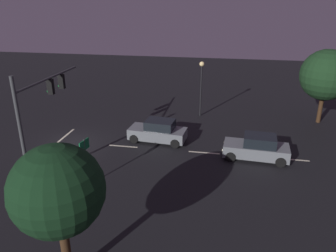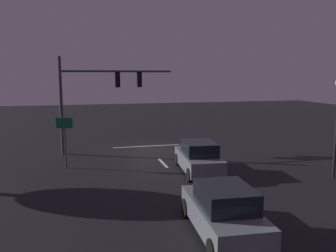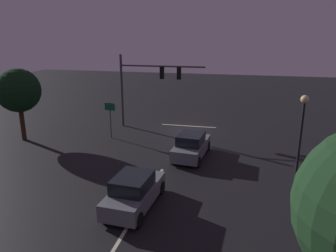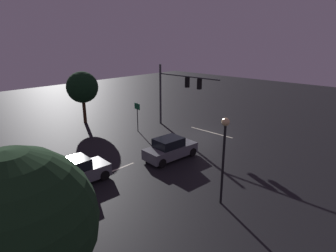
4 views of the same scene
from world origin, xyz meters
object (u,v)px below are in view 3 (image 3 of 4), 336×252
route_sign (110,112)px  tree_right_near (18,91)px  traffic_signal_assembly (148,80)px  car_distant (134,192)px  car_approaching (191,146)px  street_lamp_left_kerb (302,123)px

route_sign → tree_right_near: (6.55, 2.04, 1.85)m
traffic_signal_assembly → car_distant: (-3.22, 13.48, -3.50)m
car_approaching → street_lamp_left_kerb: street_lamp_left_kerb is taller
car_approaching → street_lamp_left_kerb: bearing=157.7°
street_lamp_left_kerb → car_distant: bearing=29.4°
street_lamp_left_kerb → route_sign: street_lamp_left_kerb is taller
car_approaching → car_distant: size_ratio=1.01×
traffic_signal_assembly → tree_right_near: size_ratio=1.32×
car_approaching → street_lamp_left_kerb: size_ratio=0.89×
traffic_signal_assembly → car_distant: 14.30m
car_approaching → traffic_signal_assembly: bearing=-52.2°
traffic_signal_assembly → car_approaching: traffic_signal_assembly is taller
car_approaching → tree_right_near: 13.92m
car_approaching → tree_right_near: tree_right_near is taller
street_lamp_left_kerb → route_sign: bearing=-21.7°
car_distant → street_lamp_left_kerb: 9.68m
traffic_signal_assembly → car_approaching: bearing=127.8°
route_sign → tree_right_near: 7.11m
car_distant → car_approaching: bearing=-103.1°
traffic_signal_assembly → street_lamp_left_kerb: traffic_signal_assembly is taller
car_approaching → car_distant: same height
car_distant → route_sign: route_sign is taller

